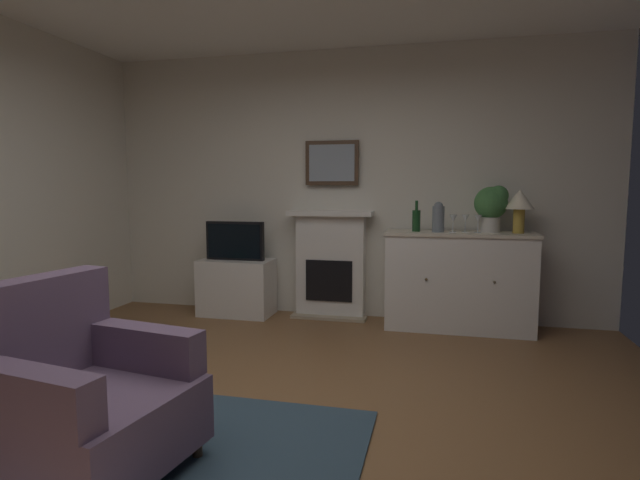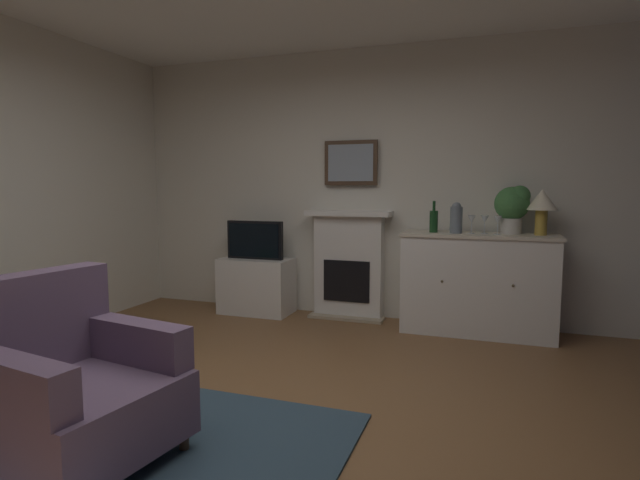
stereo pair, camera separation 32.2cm
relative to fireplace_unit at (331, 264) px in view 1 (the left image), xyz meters
The scene contains 17 objects.
ground_plane 2.58m from the fireplace_unit, 86.79° to the right, with size 5.20×5.32×0.10m, color brown.
wall_rear 0.83m from the fireplace_unit, 42.28° to the left, with size 5.20×0.06×2.72m, color silver.
area_rug 2.99m from the fireplace_unit, 99.97° to the right, with size 2.51×1.54×0.02m, color #2D4251.
fireplace_unit is the anchor object (origin of this frame).
framed_picture 1.04m from the fireplace_unit, 90.00° to the left, with size 0.55×0.04×0.45m.
sideboard_cabinet 1.28m from the fireplace_unit, ahead, with size 1.37×0.49×0.92m.
table_lamp 1.90m from the fireplace_unit, ahead, with size 0.26×0.26×0.40m.
wine_bottle 1.02m from the fireplace_unit, 13.73° to the right, with size 0.08×0.08×0.29m.
wine_glass_left 1.32m from the fireplace_unit, 10.59° to the right, with size 0.07×0.07×0.16m.
wine_glass_center 1.42m from the fireplace_unit, ahead, with size 0.07×0.07×0.16m.
wine_glass_right 1.52m from the fireplace_unit, ahead, with size 0.07×0.07×0.16m.
vase_decorative 1.21m from the fireplace_unit, 12.01° to the right, with size 0.11×0.11×0.28m.
tv_cabinet 1.02m from the fireplace_unit, behind, with size 0.75×0.42×0.59m.
tv_set 1.02m from the fireplace_unit, 169.23° to the right, with size 0.62×0.07×0.40m.
potted_plant_fern 2.62m from the fireplace_unit, 130.91° to the right, with size 0.30×0.30×0.43m.
potted_plant_small 1.68m from the fireplace_unit, ahead, with size 0.30×0.30×0.43m.
armchair 3.12m from the fireplace_unit, 99.57° to the right, with size 0.92×0.88×0.92m.
Camera 1 is at (0.93, -2.45, 1.35)m, focal length 27.93 mm.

